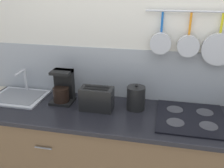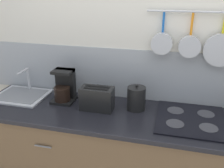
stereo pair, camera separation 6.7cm
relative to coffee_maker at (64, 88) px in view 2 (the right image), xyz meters
The scene contains 8 objects.
wall_back 0.76m from the coffee_maker, 18.94° to the left, with size 7.20×0.15×2.60m.
cabinet_base 0.92m from the coffee_maker, 10.36° to the right, with size 2.73×0.62×0.90m.
countertop 0.70m from the coffee_maker, 10.36° to the right, with size 2.77×0.64×0.03m.
sink_basin 0.44m from the coffee_maker, behind, with size 0.47×0.40×0.23m.
coffee_maker is the anchor object (origin of this frame).
toaster 0.35m from the coffee_maker, 14.94° to the right, with size 0.29×0.14×0.20m.
kettle 0.65m from the coffee_maker, ahead, with size 0.15×0.15×0.22m.
cooktop 1.10m from the coffee_maker, ahead, with size 0.53×0.54×0.01m.
Camera 2 is at (0.24, -1.75, 1.91)m, focal length 40.00 mm.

